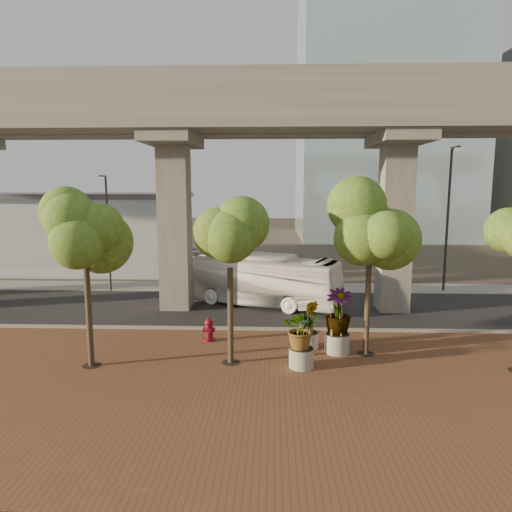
{
  "coord_description": "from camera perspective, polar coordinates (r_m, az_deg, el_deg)",
  "views": [
    {
      "loc": [
        -0.59,
        -22.91,
        6.74
      ],
      "look_at": [
        -1.47,
        0.5,
        3.24
      ],
      "focal_mm": 32.0,
      "sensor_mm": 36.0,
      "label": 1
    }
  ],
  "objects": [
    {
      "name": "fire_hydrant",
      "position": [
        20.43,
        -5.89,
        -9.12
      ],
      "size": [
        0.53,
        0.48,
        1.06
      ],
      "color": "maroon",
      "rests_on": "ground"
    },
    {
      "name": "transit_bus",
      "position": [
        26.51,
        -0.63,
        -2.96
      ],
      "size": [
        10.69,
        6.31,
        2.94
      ],
      "primitive_type": "imported",
      "rotation": [
        0.0,
        0.0,
        1.18
      ],
      "color": "white",
      "rests_on": "ground"
    },
    {
      "name": "street_tree_near_east",
      "position": [
        18.37,
        14.11,
        3.68
      ],
      "size": [
        4.13,
        4.13,
        7.12
      ],
      "color": "#453927",
      "rests_on": "ground"
    },
    {
      "name": "transit_viaduct",
      "position": [
        24.92,
        3.57,
        9.75
      ],
      "size": [
        72.0,
        5.6,
        12.4
      ],
      "color": "gray",
      "rests_on": "ground"
    },
    {
      "name": "ground",
      "position": [
        23.89,
        3.52,
        -7.9
      ],
      "size": [
        160.0,
        160.0,
        0.0
      ],
      "primitive_type": "plane",
      "color": "#3C362B",
      "rests_on": "ground"
    },
    {
      "name": "streetlamp_west",
      "position": [
        30.93,
        -18.1,
        3.7
      ],
      "size": [
        0.37,
        1.08,
        7.49
      ],
      "color": "#2D2C31",
      "rests_on": "ground"
    },
    {
      "name": "planter_left",
      "position": [
        19.35,
        6.59,
        -7.8
      ],
      "size": [
        1.89,
        1.89,
        2.08
      ],
      "color": "#ACA59B",
      "rests_on": "ground"
    },
    {
      "name": "asphalt_road",
      "position": [
        25.81,
        3.42,
        -6.61
      ],
      "size": [
        90.0,
        8.0,
        0.04
      ],
      "primitive_type": "cube",
      "color": "black",
      "rests_on": "ground"
    },
    {
      "name": "street_tree_near_west",
      "position": [
        16.97,
        -3.29,
        1.52
      ],
      "size": [
        3.19,
        3.19,
        6.1
      ],
      "color": "#453927",
      "rests_on": "ground"
    },
    {
      "name": "streetlamp_east",
      "position": [
        31.78,
        22.97,
        5.4
      ],
      "size": [
        0.46,
        1.34,
        9.24
      ],
      "color": "#2E2E33",
      "rests_on": "ground"
    },
    {
      "name": "brick_plaza",
      "position": [
        16.36,
        4.19,
        -15.74
      ],
      "size": [
        70.0,
        13.0,
        0.06
      ],
      "primitive_type": "cube",
      "color": "brown",
      "rests_on": "ground"
    },
    {
      "name": "street_tree_far_west",
      "position": [
        17.73,
        -20.66,
        2.51
      ],
      "size": [
        3.96,
        3.96,
        6.82
      ],
      "color": "#453927",
      "rests_on": "ground"
    },
    {
      "name": "planter_right",
      "position": [
        18.91,
        10.21,
        -7.21
      ],
      "size": [
        2.48,
        2.48,
        2.65
      ],
      "color": "#A39C94",
      "rests_on": "ground"
    },
    {
      "name": "station_pavilion",
      "position": [
        43.62,
        -24.31,
        3.12
      ],
      "size": [
        23.0,
        13.0,
        6.3
      ],
      "color": "silver",
      "rests_on": "ground"
    },
    {
      "name": "far_sidewalk",
      "position": [
        31.14,
        3.2,
        -3.95
      ],
      "size": [
        90.0,
        3.0,
        0.06
      ],
      "primitive_type": "cube",
      "color": "gray",
      "rests_on": "ground"
    },
    {
      "name": "curb_strip",
      "position": [
        21.95,
        3.64,
        -9.18
      ],
      "size": [
        70.0,
        0.25,
        0.16
      ],
      "primitive_type": "cube",
      "color": "gray",
      "rests_on": "ground"
    },
    {
      "name": "planter_front",
      "position": [
        17.29,
        5.75,
        -9.38
      ],
      "size": [
        2.08,
        2.08,
        2.28
      ],
      "color": "#ADA59C",
      "rests_on": "ground"
    }
  ]
}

